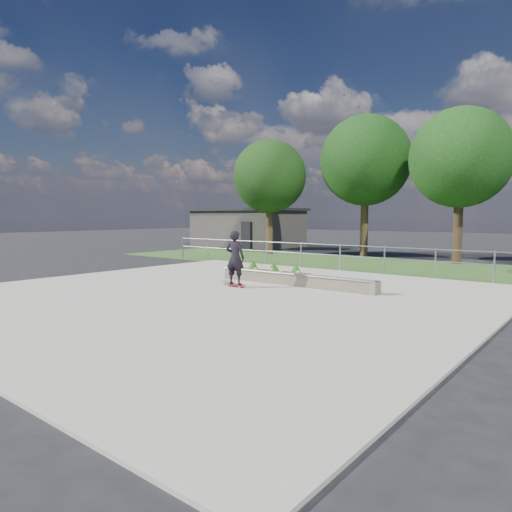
{
  "coord_description": "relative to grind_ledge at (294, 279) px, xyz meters",
  "views": [
    {
      "loc": [
        9.44,
        -9.94,
        2.39
      ],
      "look_at": [
        0.2,
        1.5,
        1.1
      ],
      "focal_mm": 32.0,
      "sensor_mm": 36.0,
      "label": 1
    }
  ],
  "objects": [
    {
      "name": "ground",
      "position": [
        -0.88,
        -2.7,
        -0.26
      ],
      "size": [
        120.0,
        120.0,
        0.0
      ],
      "primitive_type": "plane",
      "color": "black",
      "rests_on": "ground"
    },
    {
      "name": "grass_verge",
      "position": [
        -0.88,
        8.3,
        -0.25
      ],
      "size": [
        30.0,
        8.0,
        0.02
      ],
      "primitive_type": "cube",
      "color": "#2B4B1E",
      "rests_on": "ground"
    },
    {
      "name": "concrete_slab",
      "position": [
        -0.88,
        -2.7,
        -0.23
      ],
      "size": [
        15.0,
        15.0,
        0.06
      ],
      "primitive_type": "cube",
      "color": "gray",
      "rests_on": "ground"
    },
    {
      "name": "fence",
      "position": [
        -0.88,
        4.8,
        0.51
      ],
      "size": [
        20.06,
        0.06,
        1.2
      ],
      "color": "gray",
      "rests_on": "ground"
    },
    {
      "name": "building",
      "position": [
        -14.87,
        15.29,
        1.25
      ],
      "size": [
        8.4,
        5.4,
        3.0
      ],
      "color": "#312F2C",
      "rests_on": "ground"
    },
    {
      "name": "tree_far_left",
      "position": [
        -8.88,
        10.3,
        4.59
      ],
      "size": [
        4.55,
        4.55,
        7.15
      ],
      "color": "#352315",
      "rests_on": "ground"
    },
    {
      "name": "tree_mid_left",
      "position": [
        -3.38,
        12.3,
        5.34
      ],
      "size": [
        5.25,
        5.25,
        8.25
      ],
      "color": "#362515",
      "rests_on": "ground"
    },
    {
      "name": "tree_mid_right",
      "position": [
        2.12,
        11.3,
        4.97
      ],
      "size": [
        4.9,
        4.9,
        7.7
      ],
      "color": "black",
      "rests_on": "ground"
    },
    {
      "name": "grind_ledge",
      "position": [
        0.0,
        0.0,
        0.0
      ],
      "size": [
        6.0,
        0.44,
        0.43
      ],
      "color": "brown",
      "rests_on": "concrete_slab"
    },
    {
      "name": "planter_bed",
      "position": [
        -1.61,
        0.81,
        -0.02
      ],
      "size": [
        3.0,
        1.2,
        0.61
      ],
      "color": "black",
      "rests_on": "concrete_slab"
    },
    {
      "name": "skateboarder",
      "position": [
        -1.32,
        -1.5,
        0.76
      ],
      "size": [
        0.8,
        0.56,
        1.86
      ],
      "color": "silver",
      "rests_on": "concrete_slab"
    }
  ]
}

